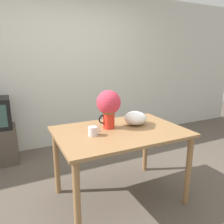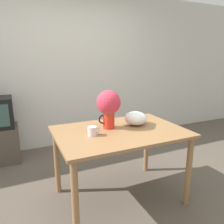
{
  "view_description": "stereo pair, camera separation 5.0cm",
  "coord_description": "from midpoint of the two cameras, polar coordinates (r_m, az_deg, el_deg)",
  "views": [
    {
      "loc": [
        -0.91,
        -1.91,
        1.53
      ],
      "look_at": [
        0.06,
        0.09,
        0.96
      ],
      "focal_mm": 35.0,
      "sensor_mm": 36.0,
      "label": 1
    },
    {
      "loc": [
        -0.87,
        -1.93,
        1.53
      ],
      "look_at": [
        0.06,
        0.09,
        0.96
      ],
      "focal_mm": 35.0,
      "sensor_mm": 36.0,
      "label": 2
    }
  ],
  "objects": [
    {
      "name": "ground_plane",
      "position": [
        2.61,
        0.31,
        -21.58
      ],
      "size": [
        12.0,
        12.0,
        0.0
      ],
      "primitive_type": "plane",
      "color": "brown"
    },
    {
      "name": "white_bowl",
      "position": [
        2.44,
        6.8,
        -1.62
      ],
      "size": [
        0.25,
        0.25,
        0.15
      ],
      "color": "white",
      "rests_on": "table"
    },
    {
      "name": "table",
      "position": [
        2.3,
        2.72,
        -7.33
      ],
      "size": [
        1.31,
        0.91,
        0.79
      ],
      "color": "olive",
      "rests_on": "ground_plane"
    },
    {
      "name": "coffee_mug",
      "position": [
        2.11,
        -4.41,
        -4.97
      ],
      "size": [
        0.12,
        0.09,
        0.09
      ],
      "color": "silver",
      "rests_on": "table"
    },
    {
      "name": "wall_back",
      "position": [
        3.84,
        -11.22,
        10.58
      ],
      "size": [
        8.0,
        0.05,
        2.6
      ],
      "color": "silver",
      "rests_on": "ground_plane"
    },
    {
      "name": "flower_vase",
      "position": [
        2.26,
        -0.25,
        1.71
      ],
      "size": [
        0.25,
        0.25,
        0.41
      ],
      "color": "red",
      "rests_on": "table"
    }
  ]
}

